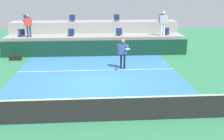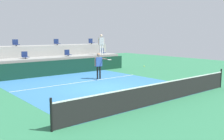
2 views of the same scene
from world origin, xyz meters
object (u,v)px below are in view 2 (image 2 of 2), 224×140
stadium_chair_lower_left (25,56)px  stadium_chair_lower_right (68,53)px  stadium_chair_lower_far_right (102,52)px  stadium_chair_upper_right (57,42)px  stadium_chair_upper_left (16,43)px  stadium_chair_upper_far_right (91,42)px  tennis_player (99,63)px  spectator_in_grey (101,42)px  tennis_ball (144,66)px

stadium_chair_lower_left → stadium_chair_lower_right: same height
stadium_chair_lower_far_right → stadium_chair_upper_right: bearing=153.3°
stadium_chair_upper_left → stadium_chair_upper_far_right: same height
stadium_chair_lower_right → stadium_chair_upper_right: stadium_chair_upper_right is taller
stadium_chair_upper_right → stadium_chair_upper_far_right: same height
stadium_chair_upper_far_right → tennis_player: bearing=-120.8°
stadium_chair_lower_left → spectator_in_grey: bearing=-3.3°
tennis_player → stadium_chair_upper_left: bearing=117.3°
stadium_chair_lower_far_right → stadium_chair_upper_far_right: bearing=88.7°
stadium_chair_upper_left → spectator_in_grey: spectator_in_grey is taller
stadium_chair_upper_left → tennis_player: 7.31m
tennis_player → stadium_chair_lower_right: bearing=87.3°
stadium_chair_lower_far_right → stadium_chair_upper_far_right: (0.04, 1.80, 0.85)m
stadium_chair_lower_left → stadium_chair_upper_left: size_ratio=1.00×
tennis_player → tennis_ball: size_ratio=25.89×
spectator_in_grey → stadium_chair_lower_far_right: bearing=44.1°
tennis_ball → stadium_chair_upper_left: bearing=119.4°
stadium_chair_upper_far_right → stadium_chair_upper_left: bearing=180.0°
stadium_chair_upper_left → stadium_chair_upper_far_right: (7.12, 0.00, 0.00)m
stadium_chair_upper_left → tennis_player: stadium_chair_upper_left is taller
stadium_chair_lower_left → tennis_ball: 8.72m
spectator_in_grey → stadium_chair_upper_far_right: bearing=78.7°
stadium_chair_upper_far_right → tennis_player: size_ratio=0.30×
stadium_chair_lower_left → stadium_chair_upper_right: 4.02m
stadium_chair_upper_right → tennis_player: stadium_chair_upper_right is taller
stadium_chair_lower_far_right → stadium_chair_upper_left: (-7.08, 1.80, 0.85)m
tennis_ball → stadium_chair_lower_left: bearing=125.2°
tennis_ball → stadium_chair_upper_right: bearing=99.7°
stadium_chair_upper_left → tennis_ball: 10.33m
tennis_ball → stadium_chair_lower_right: bearing=101.9°
stadium_chair_lower_left → spectator_in_grey: spectator_in_grey is taller
stadium_chair_lower_right → stadium_chair_upper_left: stadium_chair_upper_left is taller
stadium_chair_lower_far_right → tennis_player: stadium_chair_lower_far_right is taller
tennis_player → spectator_in_grey: bearing=51.3°
stadium_chair_upper_right → tennis_player: size_ratio=0.30×
stadium_chair_upper_left → spectator_in_grey: size_ratio=0.30×
stadium_chair_upper_right → tennis_ball: 9.15m
stadium_chair_lower_right → stadium_chair_lower_far_right: bearing=0.0°
stadium_chair_upper_far_right → tennis_ball: 9.26m
stadium_chair_lower_right → tennis_player: bearing=-92.7°
stadium_chair_lower_right → stadium_chair_lower_far_right: same height
stadium_chair_lower_far_right → tennis_ball: 7.43m
spectator_in_grey → tennis_ball: (-1.66, -6.74, -1.34)m
stadium_chair_upper_right → tennis_player: 6.52m
stadium_chair_lower_left → stadium_chair_lower_far_right: size_ratio=1.00×
stadium_chair_upper_left → tennis_ball: stadium_chair_upper_left is taller
stadium_chair_upper_right → spectator_in_grey: spectator_in_grey is taller
stadium_chair_upper_far_right → spectator_in_grey: size_ratio=0.30×
stadium_chair_lower_left → tennis_player: 5.68m
stadium_chair_lower_far_right → tennis_ball: (-2.05, -7.12, -0.49)m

